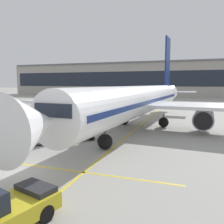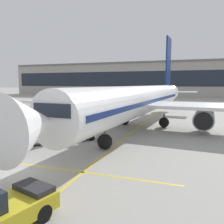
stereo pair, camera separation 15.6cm
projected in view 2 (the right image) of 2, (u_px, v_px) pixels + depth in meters
name	position (u px, v px, depth m)	size (l,w,h in m)	color
ground_plane	(17.00, 172.00, 14.96)	(600.00, 600.00, 0.00)	#9E9B93
parked_airplane	(142.00, 101.00, 30.19)	(35.50, 45.05, 14.97)	white
belt_loader	(81.00, 131.00, 23.47)	(4.71, 4.42, 3.21)	silver
baggage_cart_lead	(41.00, 133.00, 21.93)	(2.54, 2.55, 1.91)	#515156
baggage_cart_second	(14.00, 135.00, 21.08)	(2.54, 2.55, 1.91)	#515156
ground_crew_by_loader	(76.00, 129.00, 23.91)	(0.57, 0.29, 1.74)	#333847
ground_crew_by_carts	(66.00, 131.00, 23.16)	(0.28, 0.57, 1.74)	#514C42
ground_crew_marshaller	(46.00, 130.00, 23.60)	(0.54, 0.36, 1.74)	black
safety_cone_engine_keepout	(85.00, 123.00, 31.54)	(0.71, 0.71, 0.80)	black
apron_guidance_line_lead_in	(137.00, 128.00, 29.95)	(0.20, 110.00, 0.01)	yellow
apron_guidance_line_stop_bar	(87.00, 173.00, 14.78)	(12.00, 0.20, 0.01)	yellow
terminal_building	(147.00, 79.00, 115.59)	(142.94, 20.53, 16.27)	#A8A399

